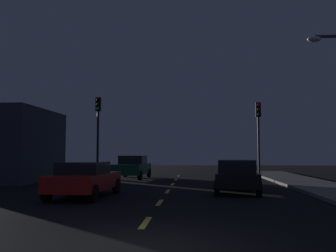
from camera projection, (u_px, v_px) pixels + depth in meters
The scene contains 13 objects.
ground_plane at pixel (161, 200), 13.69m from camera, with size 80.00×80.00×0.00m, color black.
lane_stripe_second at pixel (145, 223), 9.31m from camera, with size 0.16×1.60×0.01m, color #EACC4C.
lane_stripe_third at pixel (160, 202), 13.09m from camera, with size 0.16×1.60×0.01m, color #EACC4C.
lane_stripe_fourth at pixel (168, 191), 16.87m from camera, with size 0.16×1.60×0.01m, color #EACC4C.
lane_stripe_fifth at pixel (172, 184), 20.65m from camera, with size 0.16×1.60×0.01m, color #EACC4C.
lane_stripe_sixth at pixel (176, 179), 24.43m from camera, with size 0.16×1.60×0.01m, color #EACC4C.
lane_stripe_seventh at pixel (178, 176), 28.21m from camera, with size 0.16×1.60×0.01m, color #EACC4C.
traffic_signal_left at pixel (98, 122), 23.61m from camera, with size 0.32×0.38×5.36m.
traffic_signal_right at pixel (258, 126), 22.85m from camera, with size 0.32×0.38×4.93m.
car_stopped_ahead at pixel (236, 176), 16.48m from camera, with size 2.18×4.15×1.46m.
car_adjacent_lane at pixel (85, 179), 14.77m from camera, with size 2.18×4.30×1.41m.
car_oncoming_far at pixel (132, 167), 25.54m from camera, with size 2.23×4.29×1.59m.
storefront_left at pixel (4, 145), 23.16m from camera, with size 5.57×6.79×4.50m, color #333847.
Camera 1 is at (1.26, -6.80, 1.77)m, focal length 39.22 mm.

